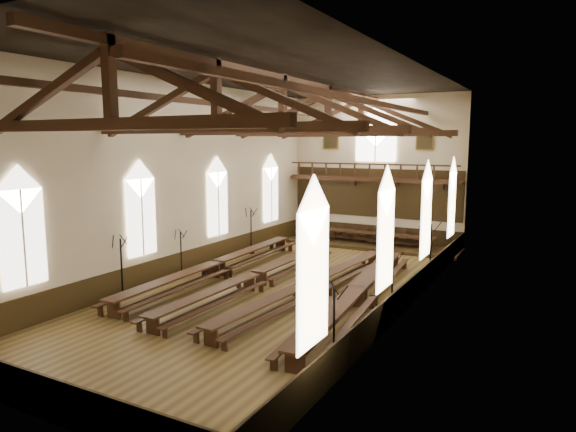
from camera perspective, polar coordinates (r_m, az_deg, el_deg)
name	(u,v)px	position (r m, az deg, el deg)	size (l,w,h in m)	color
ground	(283,289)	(24.55, -0.57, -8.09)	(26.00, 26.00, 0.00)	brown
room_walls	(283,152)	(23.57, -0.60, 7.16)	(26.00, 26.00, 26.00)	beige
wainscot_band	(283,276)	(24.39, -0.58, -6.74)	(12.00, 26.00, 1.20)	#372810
side_windows	(283,211)	(23.78, -0.59, 0.59)	(11.85, 19.80, 4.50)	white
end_window	(376,137)	(35.40, 9.72, 8.64)	(2.80, 0.12, 3.80)	white
minstrels_gallery	(373,186)	(35.30, 9.46, 3.25)	(11.80, 1.24, 3.70)	#3D1F13
portraits	(376,139)	(35.40, 9.71, 8.44)	(7.75, 0.09, 1.45)	brown
roof_trusses	(283,113)	(23.60, -0.60, 11.43)	(11.70, 25.70, 2.80)	#3D1F13
refectory_row_a	(217,265)	(26.85, -7.91, -5.42)	(1.93, 15.11, 0.82)	#3D1F13
refectory_row_b	(255,277)	(24.63, -3.66, -6.73)	(1.57, 14.45, 0.75)	#3D1F13
refectory_row_c	(313,284)	(23.34, 2.78, -7.56)	(2.05, 14.57, 0.76)	#3D1F13
refectory_row_d	(357,291)	(22.26, 7.73, -8.30)	(2.37, 15.09, 0.81)	#3D1F13
dais	(372,245)	(34.51, 9.32, -3.24)	(11.40, 2.98, 0.20)	#372810
high_table	(372,234)	(34.37, 9.35, -2.01)	(8.30, 1.16, 0.78)	#3D1F13
high_chairs	(376,234)	(35.14, 9.77, -1.98)	(5.84, 0.44, 1.00)	#3D1F13
candelabrum_left_near	(122,279)	(24.05, -17.95, -6.70)	(0.82, 0.87, 2.87)	black
candelabrum_left_mid	(181,263)	(26.88, -11.76, -5.14)	(0.67, 0.77, 2.51)	black
candelabrum_left_far	(251,240)	(32.07, -4.12, -2.63)	(0.84, 0.86, 2.87)	black
candelabrum_right_near	(334,343)	(16.20, 5.10, -13.83)	(0.77, 0.82, 2.71)	black
candelabrum_right_mid	(392,294)	(21.50, 11.48, -8.46)	(0.74, 0.78, 2.58)	black
candelabrum_right_far	(430,259)	(27.67, 15.53, -4.65)	(0.77, 0.89, 2.88)	black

